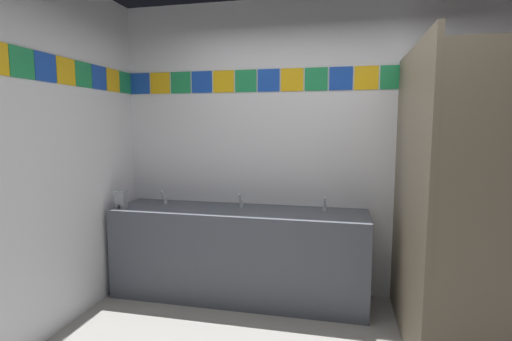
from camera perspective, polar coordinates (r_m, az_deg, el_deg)
wall_back at (r=3.63m, az=8.79°, el=3.29°), size 3.72×0.09×2.73m
vanity_counter at (r=3.60m, az=-2.60°, el=-12.04°), size 2.30×0.58×0.82m
faucet_left at (r=3.84m, az=-13.45°, el=-4.07°), size 0.04×0.10×0.14m
faucet_center at (r=3.57m, az=-2.26°, el=-4.69°), size 0.04×0.10×0.14m
faucet_right at (r=3.46m, az=10.19°, el=-5.17°), size 0.04×0.10×0.14m
soap_dispenser at (r=3.75m, az=-19.38°, el=-4.09°), size 0.09×0.09×0.16m
stall_divider at (r=2.78m, az=26.16°, el=-4.72°), size 0.92×1.36×2.13m
toilet at (r=3.59m, az=28.60°, el=-14.99°), size 0.39×0.49×0.74m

